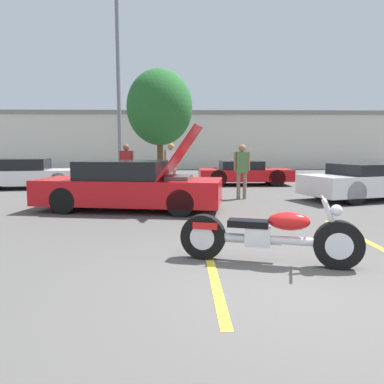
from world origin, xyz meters
The scene contains 13 objects.
ground_plane centered at (0.00, 0.00, 0.00)m, with size 80.00×80.00×0.00m, color #514F4C.
parking_stripe_foreground centered at (-0.86, 1.54, 0.00)m, with size 0.12×5.05×0.01m, color yellow.
far_building centered at (0.00, 26.16, 2.34)m, with size 32.00×4.20×4.40m.
light_pole centered at (-4.08, 13.20, 4.82)m, with size 1.21×0.28×8.86m.
tree_background centered at (-2.51, 16.55, 3.80)m, with size 3.56×3.56×5.87m.
motorcycle centered at (-0.04, 1.03, 0.40)m, with size 2.52×0.98×0.97m.
show_car_hood_open centered at (-2.66, 5.69, 0.64)m, with size 5.01×2.48×2.22m.
parked_car_right_row centered at (4.76, 7.53, 0.57)m, with size 4.88×3.07×1.15m.
parked_car_left_row centered at (-7.59, 11.10, 0.58)m, with size 4.50×2.40×1.20m.
parked_car_mid_row centered at (1.45, 12.32, 0.53)m, with size 4.04×1.81×1.06m.
spectator_near_motorcycle centered at (0.63, 7.74, 1.04)m, with size 0.52×0.23×1.75m.
spectator_by_show_car centered at (-3.24, 8.99, 1.06)m, with size 0.52×0.23×1.78m.
spectator_midground centered at (-1.66, 9.07, 1.08)m, with size 0.52×0.24×1.80m.
Camera 1 is at (-1.26, -4.18, 1.67)m, focal length 35.00 mm.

